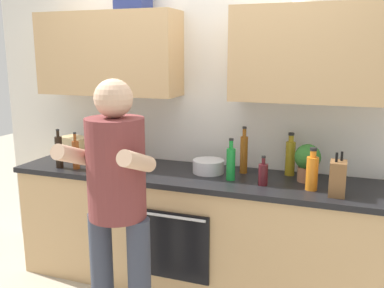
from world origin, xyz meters
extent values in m
plane|color=#B2A893|center=(0.00, 0.00, 0.00)|extent=(12.00, 12.00, 0.00)
cube|color=silver|center=(0.00, 0.36, 1.25)|extent=(4.00, 0.06, 2.50)
cube|color=tan|center=(-0.81, 0.17, 1.77)|extent=(1.18, 0.32, 0.65)
cube|color=tan|center=(0.81, 0.17, 1.77)|extent=(1.18, 0.32, 0.65)
cube|color=tan|center=(0.00, 0.00, 0.43)|extent=(2.80, 0.60, 0.86)
cube|color=black|center=(0.00, 0.00, 0.88)|extent=(2.84, 0.64, 0.04)
cube|color=black|center=(-0.08, -0.31, 0.45)|extent=(0.56, 0.02, 0.50)
cylinder|color=silver|center=(-0.08, -0.33, 0.68)|extent=(0.52, 0.02, 0.02)
cylinder|color=#383D4C|center=(-0.34, -0.80, 0.42)|extent=(0.14, 0.14, 0.84)
cylinder|color=#383D4C|center=(-0.08, -0.80, 0.42)|extent=(0.14, 0.14, 0.84)
cylinder|color=brown|center=(-0.21, -0.80, 1.13)|extent=(0.34, 0.34, 0.59)
sphere|color=#D8AD8C|center=(-0.21, -0.80, 1.54)|extent=(0.22, 0.22, 0.22)
cylinder|color=#D8AD8C|center=(-0.41, -0.92, 1.22)|extent=(0.09, 0.31, 0.19)
cylinder|color=#D8AD8C|center=(-0.01, -0.92, 1.22)|extent=(0.09, 0.31, 0.19)
cylinder|color=#8C4C14|center=(0.32, 0.15, 1.04)|extent=(0.06, 0.06, 0.28)
cylinder|color=#8C4C14|center=(0.32, 0.15, 1.21)|extent=(0.03, 0.03, 0.06)
cylinder|color=black|center=(0.32, 0.15, 1.25)|extent=(0.03, 0.03, 0.01)
cylinder|color=#471419|center=(0.51, -0.10, 0.97)|extent=(0.07, 0.07, 0.15)
cylinder|color=#471419|center=(0.51, -0.10, 1.07)|extent=(0.02, 0.02, 0.04)
cylinder|color=black|center=(0.51, -0.10, 1.10)|extent=(0.03, 0.03, 0.01)
cylinder|color=olive|center=(0.65, 0.22, 1.02)|extent=(0.07, 0.07, 0.25)
cylinder|color=olive|center=(0.65, 0.22, 1.17)|extent=(0.04, 0.04, 0.05)
cylinder|color=black|center=(0.65, 0.22, 1.21)|extent=(0.04, 0.04, 0.02)
cylinder|color=red|center=(-0.52, -0.14, 0.98)|extent=(0.07, 0.07, 0.16)
cylinder|color=red|center=(-0.52, -0.14, 1.08)|extent=(0.03, 0.03, 0.04)
cylinder|color=black|center=(-0.52, -0.14, 1.11)|extent=(0.04, 0.04, 0.02)
cylinder|color=brown|center=(-0.93, -0.18, 1.01)|extent=(0.05, 0.05, 0.22)
cylinder|color=brown|center=(-0.93, -0.18, 1.15)|extent=(0.02, 0.02, 0.06)
cylinder|color=black|center=(-0.93, -0.18, 1.18)|extent=(0.03, 0.03, 0.01)
cylinder|color=orange|center=(0.83, -0.09, 1.01)|extent=(0.08, 0.08, 0.22)
cylinder|color=orange|center=(0.83, -0.09, 1.14)|extent=(0.04, 0.04, 0.04)
cylinder|color=black|center=(0.83, -0.09, 1.18)|extent=(0.05, 0.05, 0.02)
cylinder|color=black|center=(-1.07, -0.20, 1.02)|extent=(0.06, 0.06, 0.25)
cylinder|color=black|center=(-1.07, -0.20, 1.17)|extent=(0.02, 0.02, 0.05)
cylinder|color=black|center=(-1.07, -0.20, 1.20)|extent=(0.03, 0.03, 0.01)
cylinder|color=#198C33|center=(0.28, -0.05, 1.01)|extent=(0.06, 0.06, 0.23)
cylinder|color=#198C33|center=(0.28, -0.05, 1.16)|extent=(0.03, 0.03, 0.06)
cylinder|color=black|center=(0.28, -0.05, 1.19)|extent=(0.03, 0.03, 0.01)
cylinder|color=#BF4C47|center=(-0.74, 0.17, 0.95)|extent=(0.08, 0.08, 0.10)
cylinder|color=silver|center=(0.07, 0.07, 0.95)|extent=(0.24, 0.24, 0.10)
cube|color=brown|center=(0.99, -0.15, 1.01)|extent=(0.10, 0.14, 0.22)
cylinder|color=black|center=(0.98, -0.17, 1.15)|extent=(0.02, 0.02, 0.06)
cylinder|color=black|center=(1.01, -0.13, 1.15)|extent=(0.02, 0.02, 0.06)
cylinder|color=#9E6647|center=(0.79, 0.10, 0.95)|extent=(0.13, 0.13, 0.10)
sphere|color=#2D6B28|center=(0.79, 0.10, 1.08)|extent=(0.18, 0.18, 0.18)
cube|color=tan|center=(-1.09, 0.05, 1.00)|extent=(0.27, 0.21, 0.20)
cube|color=beige|center=(-0.72, -0.08, 1.01)|extent=(0.27, 0.25, 0.23)
camera|label=1|loc=(1.01, -2.87, 1.79)|focal=39.74mm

